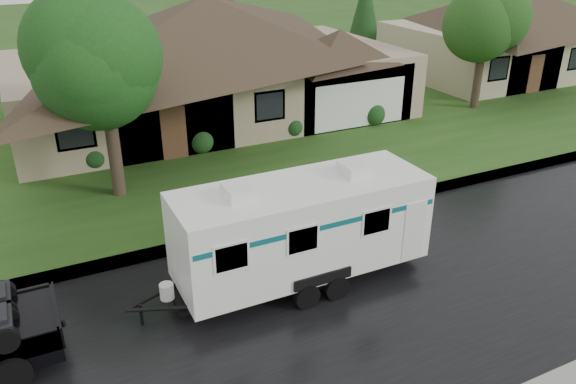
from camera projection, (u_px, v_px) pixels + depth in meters
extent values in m
plane|color=#264C17|center=(310.00, 262.00, 15.62)|extent=(140.00, 140.00, 0.00)
cube|color=black|center=(347.00, 300.00, 13.99)|extent=(140.00, 8.00, 0.01)
cube|color=gray|center=(276.00, 225.00, 17.42)|extent=(140.00, 0.50, 0.15)
cube|color=#264C17|center=(167.00, 115.00, 27.80)|extent=(140.00, 26.00, 0.15)
cube|color=tan|center=(210.00, 84.00, 27.12)|extent=(18.00, 10.00, 3.00)
cube|color=tan|center=(338.00, 89.00, 26.90)|extent=(5.76, 4.00, 2.70)
cube|color=#BEB38D|center=(508.00, 48.00, 35.50)|extent=(14.00, 9.00, 3.00)
cylinder|color=#382B1E|center=(115.00, 155.00, 18.72)|extent=(0.44, 0.44, 2.89)
sphere|color=#20571C|center=(102.00, 59.00, 17.39)|extent=(3.99, 3.99, 3.99)
cylinder|color=#382B1E|center=(477.00, 82.00, 28.25)|extent=(0.41, 0.41, 2.67)
sphere|color=#285A1D|center=(486.00, 22.00, 27.02)|extent=(3.69, 3.69, 3.69)
sphere|color=#143814|center=(94.00, 156.00, 21.20)|extent=(1.00, 1.00, 1.00)
sphere|color=#143814|center=(200.00, 139.00, 22.88)|extent=(1.00, 1.00, 1.00)
sphere|color=#143814|center=(292.00, 125.00, 24.55)|extent=(1.00, 1.00, 1.00)
sphere|color=#143814|center=(373.00, 113.00, 26.23)|extent=(1.00, 1.00, 1.00)
cube|color=black|center=(5.00, 327.00, 11.66)|extent=(2.03, 1.75, 0.06)
cylinder|color=black|center=(12.00, 374.00, 11.14)|extent=(0.77, 0.29, 0.77)
cylinder|color=black|center=(9.00, 322.00, 12.61)|extent=(0.77, 0.29, 0.77)
cube|color=white|center=(302.00, 226.00, 14.12)|extent=(6.45, 2.21, 2.26)
cube|color=black|center=(301.00, 268.00, 14.66)|extent=(6.82, 1.11, 0.13)
cube|color=#0D5761|center=(302.00, 208.00, 13.91)|extent=(6.32, 2.23, 0.13)
cube|color=white|center=(239.00, 192.00, 12.92)|extent=(0.64, 0.74, 0.29)
cube|color=white|center=(354.00, 169.00, 14.17)|extent=(0.64, 0.74, 0.29)
cylinder|color=black|center=(307.00, 296.00, 13.63)|extent=(0.64, 0.22, 0.64)
cylinder|color=black|center=(270.00, 254.00, 15.40)|extent=(0.64, 0.22, 0.64)
cylinder|color=black|center=(336.00, 287.00, 13.96)|extent=(0.64, 0.22, 0.64)
cylinder|color=black|center=(297.00, 247.00, 15.73)|extent=(0.64, 0.22, 0.64)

